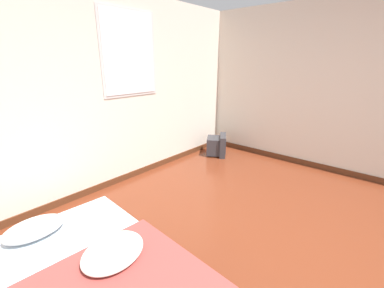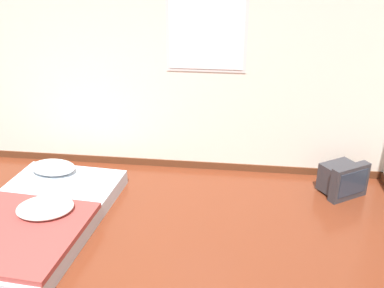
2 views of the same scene
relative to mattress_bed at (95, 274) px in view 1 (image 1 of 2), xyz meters
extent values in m
cube|color=silver|center=(0.88, 1.47, 1.19)|extent=(7.94, 0.06, 2.60)
cube|color=#562D19|center=(0.88, 1.43, -0.07)|extent=(7.94, 0.02, 0.09)
cube|color=silver|center=(1.53, 1.43, 1.69)|extent=(0.90, 0.01, 1.14)
cube|color=white|center=(1.53, 1.43, 1.69)|extent=(0.83, 0.01, 1.07)
cube|color=#562D19|center=(3.64, -1.41, -0.07)|extent=(0.02, 8.10, 0.09)
cube|color=silver|center=(0.00, 0.02, -0.03)|extent=(1.33, 2.06, 0.16)
ellipsoid|color=white|center=(-0.15, 0.80, 0.12)|extent=(0.54, 0.38, 0.14)
ellipsoid|color=silver|center=(0.15, -0.04, 0.14)|extent=(0.62, 0.54, 0.11)
cube|color=#333338|center=(3.06, 1.08, 0.07)|extent=(0.45, 0.41, 0.31)
cube|color=#333338|center=(3.15, 0.93, 0.08)|extent=(0.45, 0.35, 0.39)
cube|color=#283342|center=(3.18, 0.89, 0.09)|extent=(0.32, 0.22, 0.28)
camera|label=1|loc=(-0.72, -1.63, 1.60)|focal=24.00mm
camera|label=2|loc=(1.97, -3.30, 2.35)|focal=40.00mm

